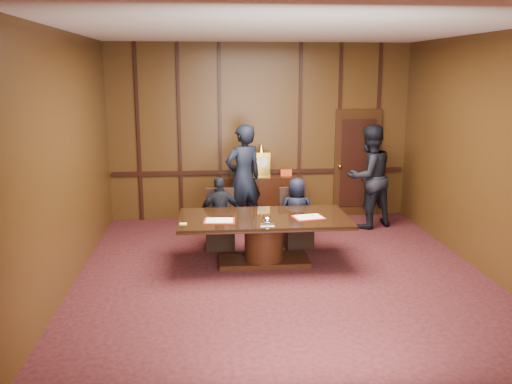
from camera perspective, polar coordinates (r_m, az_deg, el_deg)
room at (r=7.62m, az=3.45°, el=3.32°), size 7.00×7.04×3.50m
sideboard at (r=10.89m, az=0.55°, el=-0.46°), size 1.60×0.45×1.54m
conference_table at (r=8.40m, az=0.82°, el=-4.27°), size 2.62×1.32×0.76m
folder_left at (r=8.11m, az=-3.88°, el=-3.03°), size 0.48×0.36×0.02m
folder_right at (r=8.32m, az=5.54°, el=-2.66°), size 0.52×0.41×0.02m
inkstand at (r=7.89m, az=1.18°, el=-3.10°), size 0.20×0.14×0.12m
notepad at (r=8.00m, az=-7.67°, el=-3.34°), size 0.11×0.08×0.01m
chair_left at (r=9.26m, az=-3.76°, el=-4.08°), size 0.49×0.49×0.99m
chair_right at (r=9.38m, az=4.17°, el=-3.87°), size 0.57×0.57×0.99m
signatory_left at (r=9.10m, az=-3.79°, el=-2.26°), size 0.76×0.39×1.24m
signatory_right at (r=9.23m, az=4.32°, el=-2.17°), size 0.64×0.46×1.20m
witness_left at (r=10.09m, az=-1.33°, el=1.48°), size 0.86×0.73×2.00m
witness_right at (r=10.52m, az=11.80°, el=1.59°), size 1.17×1.06×1.97m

